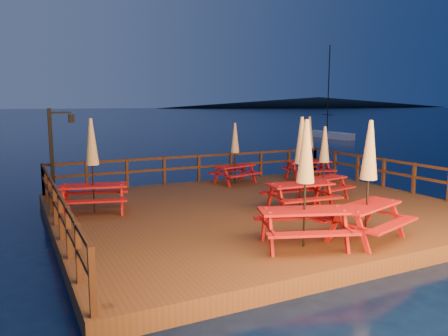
{
  "coord_description": "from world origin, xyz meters",
  "views": [
    {
      "loc": [
        -6.82,
        -11.25,
        3.6
      ],
      "look_at": [
        -0.96,
        0.6,
        1.6
      ],
      "focal_mm": 35.0,
      "sensor_mm": 36.0,
      "label": 1
    }
  ],
  "objects_px": {
    "sailboat": "(330,135)",
    "picnic_table_1": "(92,164)",
    "picnic_table_0": "(235,152)",
    "lamp_post": "(56,144)",
    "picnic_table_2": "(324,162)"
  },
  "relations": [
    {
      "from": "sailboat",
      "to": "picnic_table_1",
      "type": "height_order",
      "value": "sailboat"
    },
    {
      "from": "sailboat",
      "to": "picnic_table_0",
      "type": "bearing_deg",
      "value": -135.58
    },
    {
      "from": "lamp_post",
      "to": "picnic_table_2",
      "type": "height_order",
      "value": "lamp_post"
    },
    {
      "from": "lamp_post",
      "to": "picnic_table_0",
      "type": "distance_m",
      "value": 6.58
    },
    {
      "from": "lamp_post",
      "to": "sailboat",
      "type": "height_order",
      "value": "sailboat"
    },
    {
      "from": "sailboat",
      "to": "picnic_table_0",
      "type": "distance_m",
      "value": 28.93
    },
    {
      "from": "picnic_table_0",
      "to": "picnic_table_2",
      "type": "height_order",
      "value": "picnic_table_2"
    },
    {
      "from": "sailboat",
      "to": "picnic_table_0",
      "type": "height_order",
      "value": "sailboat"
    },
    {
      "from": "sailboat",
      "to": "picnic_table_2",
      "type": "height_order",
      "value": "sailboat"
    },
    {
      "from": "picnic_table_1",
      "to": "picnic_table_2",
      "type": "distance_m",
      "value": 7.31
    },
    {
      "from": "lamp_post",
      "to": "picnic_table_1",
      "type": "distance_m",
      "value": 3.08
    },
    {
      "from": "picnic_table_0",
      "to": "picnic_table_1",
      "type": "height_order",
      "value": "picnic_table_1"
    },
    {
      "from": "sailboat",
      "to": "picnic_table_2",
      "type": "bearing_deg",
      "value": -128.7
    },
    {
      "from": "picnic_table_1",
      "to": "picnic_table_2",
      "type": "height_order",
      "value": "picnic_table_1"
    },
    {
      "from": "lamp_post",
      "to": "sailboat",
      "type": "distance_m",
      "value": 33.62
    }
  ]
}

